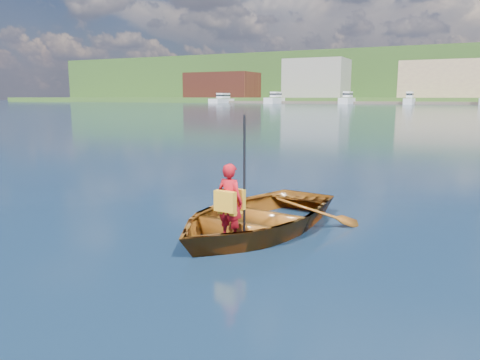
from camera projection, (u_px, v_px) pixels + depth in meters
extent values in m
plane|color=#142A3F|center=(323.00, 226.00, 8.01)|extent=(600.00, 600.00, 0.00)
imported|color=maroon|center=(255.00, 216.00, 7.70)|extent=(3.25, 4.14, 0.78)
imported|color=#B30F1A|center=(230.00, 202.00, 6.81)|extent=(0.45, 0.33, 1.14)
cube|color=#F4AB25|center=(225.00, 201.00, 6.71)|extent=(0.35, 0.15, 0.30)
cube|color=#F4AB25|center=(235.00, 198.00, 6.91)|extent=(0.35, 0.13, 0.30)
cube|color=#F4AB25|center=(230.00, 212.00, 6.84)|extent=(0.33, 0.26, 0.05)
cylinder|color=black|center=(244.00, 178.00, 6.79)|extent=(0.04, 0.04, 1.83)
cube|color=#345E25|center=(464.00, 100.00, 176.07)|extent=(400.00, 80.00, 2.00)
cube|color=#224B1A|center=(467.00, 78.00, 218.59)|extent=(400.00, 100.00, 22.00)
cube|color=brown|center=(454.00, 103.00, 139.88)|extent=(160.04, 6.04, 0.80)
cube|color=maroon|center=(222.00, 85.00, 191.63)|extent=(28.00, 16.00, 10.00)
cube|color=gray|center=(317.00, 79.00, 174.06)|extent=(22.00, 16.00, 14.00)
cube|color=tan|center=(448.00, 79.00, 154.86)|extent=(30.00, 16.00, 12.00)
cube|color=silver|center=(222.00, 101.00, 168.29)|extent=(3.68, 13.15, 1.79)
cube|color=silver|center=(223.00, 96.00, 169.11)|extent=(2.58, 5.92, 1.80)
cube|color=black|center=(223.00, 95.00, 169.09)|extent=(2.65, 6.18, 0.50)
cube|color=silver|center=(275.00, 101.00, 159.45)|extent=(3.28, 11.70, 2.18)
cube|color=silver|center=(276.00, 94.00, 160.10)|extent=(2.29, 5.27, 1.80)
cube|color=black|center=(276.00, 94.00, 160.08)|extent=(2.36, 5.50, 0.50)
cube|color=silver|center=(347.00, 101.00, 148.79)|extent=(3.02, 10.79, 2.16)
cube|color=silver|center=(348.00, 94.00, 149.36)|extent=(2.12, 4.86, 1.80)
cube|color=black|center=(348.00, 94.00, 149.34)|extent=(2.18, 5.07, 0.50)
cube|color=silver|center=(409.00, 102.00, 140.68)|extent=(2.55, 9.12, 2.03)
cube|color=silver|center=(410.00, 95.00, 141.12)|extent=(1.79, 4.10, 1.80)
cube|color=black|center=(410.00, 94.00, 141.10)|extent=(1.84, 4.28, 0.50)
cylinder|color=#382314|center=(415.00, 79.00, 211.93)|extent=(0.80, 0.80, 3.44)
sphere|color=#24501C|center=(415.00, 69.00, 211.13)|extent=(6.42, 6.42, 6.42)
cylinder|color=#382314|center=(356.00, 68.00, 265.22)|extent=(0.80, 0.80, 2.73)
sphere|color=#24501C|center=(356.00, 61.00, 264.58)|extent=(5.09, 5.09, 5.09)
cylinder|color=#382314|center=(384.00, 75.00, 233.35)|extent=(0.80, 0.80, 2.96)
sphere|color=#24501C|center=(385.00, 66.00, 232.66)|extent=(5.52, 5.52, 5.52)
cylinder|color=#382314|center=(345.00, 79.00, 231.29)|extent=(0.80, 0.80, 2.71)
sphere|color=#24501C|center=(345.00, 72.00, 230.66)|extent=(5.07, 5.07, 5.07)
cylinder|color=#382314|center=(234.00, 71.00, 294.72)|extent=(0.80, 0.80, 3.32)
sphere|color=#24501C|center=(234.00, 64.00, 293.95)|extent=(6.19, 6.19, 6.19)
cylinder|color=#382314|center=(273.00, 68.00, 294.66)|extent=(0.80, 0.80, 3.03)
sphere|color=#24501C|center=(274.00, 61.00, 293.95)|extent=(5.66, 5.66, 5.66)
cylinder|color=#382314|center=(216.00, 81.00, 263.55)|extent=(0.80, 0.80, 2.85)
sphere|color=#24501C|center=(216.00, 74.00, 262.88)|extent=(5.32, 5.32, 5.32)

